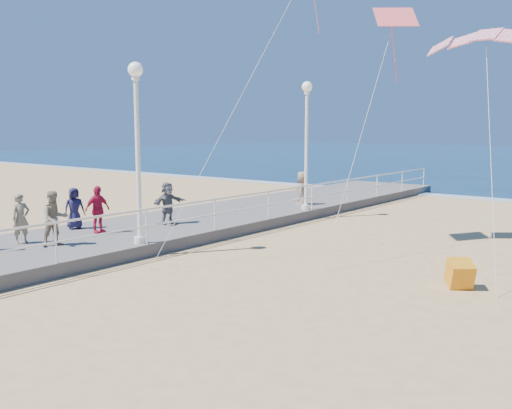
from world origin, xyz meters
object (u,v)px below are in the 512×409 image
Objects in this scene: lamp_post_far at (307,132)px; beach_walker_c at (302,193)px; spectator_4 at (74,208)px; box_kite at (460,276)px; spectator_5 at (168,203)px; spectator_3 at (97,210)px; spectator_6 at (21,218)px; spectator_1 at (55,219)px; lamp_post_mid at (137,134)px.

lamp_post_far reaches higher than beach_walker_c.
spectator_4 is (-3.66, -8.77, -2.55)m from lamp_post_far.
spectator_4 is at bearing 152.68° from box_kite.
spectator_5 reaches higher than spectator_4.
spectator_5 is 10.65m from box_kite.
spectator_3 reaches higher than spectator_6.
spectator_1 is 1.18m from spectator_6.
lamp_post_far is 9.84m from spectator_4.
spectator_3 is (-2.36, -8.77, -2.48)m from lamp_post_far.
spectator_5 reaches higher than beach_walker_c.
spectator_3 is 11.34m from box_kite.
beach_walker_c is at bearing 103.92° from box_kite.
lamp_post_far is 2.81× the size of beach_walker_c.
spectator_3 is 1.29m from spectator_4.
spectator_1 is 0.85× the size of beach_walker_c.
spectator_6 is (0.90, -2.44, 0.05)m from spectator_4.
spectator_1 is 11.95m from beach_walker_c.
lamp_post_far is at bearing 105.57° from box_kite.
spectator_1 is 2.70× the size of box_kite.
lamp_post_mid reaches higher than box_kite.
lamp_post_far is 6.86m from spectator_5.
spectator_6 is at bearing -141.30° from lamp_post_mid.
spectator_4 is at bearing -40.71° from beach_walker_c.
box_kite is (9.65, -7.66, -0.65)m from beach_walker_c.
spectator_4 is (-2.00, 2.01, -0.10)m from spectator_1.
lamp_post_far is at bearing 13.97° from beach_walker_c.
spectator_6 is 12.49m from beach_walker_c.
spectator_1 reaches higher than spectator_4.
lamp_post_mid reaches higher than spectator_6.
spectator_4 is at bearing 176.35° from lamp_post_mid.
spectator_1 reaches higher than spectator_3.
lamp_post_mid is 3.29× the size of spectator_1.
spectator_4 is 2.60m from spectator_6.
spectator_3 is 1.03× the size of spectator_5.
spectator_1 is 2.84m from spectator_4.
beach_walker_c is at bearing 3.02° from spectator_4.
lamp_post_mid reaches higher than spectator_4.
lamp_post_mid is at bearing -48.41° from spectator_6.
spectator_3 is 0.82× the size of beach_walker_c.
lamp_post_mid is 9.00m from lamp_post_far.
spectator_5 is at bearing -15.07° from spectator_4.
beach_walker_c is at bearing -5.48° from spectator_6.
spectator_6 is at bearing -141.46° from spectator_4.
lamp_post_mid is at bearing -90.00° from lamp_post_far.
lamp_post_far reaches higher than spectator_3.
lamp_post_mid is 2.81× the size of beach_walker_c.
lamp_post_far is 3.41× the size of spectator_3.
spectator_1 is 1.07× the size of spectator_5.
lamp_post_mid is at bearing -94.68° from spectator_3.
lamp_post_far is 3.75× the size of spectator_4.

